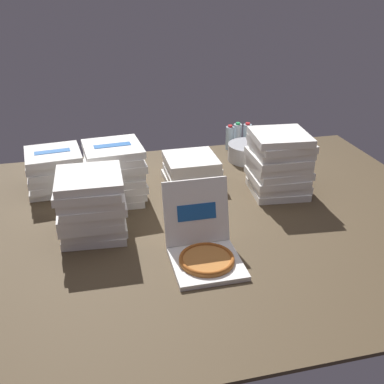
{
  "coord_description": "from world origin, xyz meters",
  "views": [
    {
      "loc": [
        -0.61,
        -2.33,
        1.38
      ],
      "look_at": [
        -0.03,
        0.1,
        0.14
      ],
      "focal_mm": 42.66,
      "sensor_mm": 36.0,
      "label": 1
    }
  ],
  "objects_px": {
    "pizza_stack_left_far": "(115,173)",
    "water_bottle_2": "(237,135)",
    "pizza_stack_center_near": "(279,163)",
    "pizza_stack_left_near": "(191,169)",
    "pizza_stack_right_far": "(55,170)",
    "ice_bucket": "(249,152)",
    "water_bottle_1": "(247,135)",
    "open_pizza_box": "(203,246)",
    "pizza_stack_right_mid": "(91,205)",
    "water_bottle_3": "(282,151)",
    "water_bottle_0": "(230,138)"
  },
  "relations": [
    {
      "from": "water_bottle_3",
      "to": "pizza_stack_center_near",
      "type": "bearing_deg",
      "value": -116.85
    },
    {
      "from": "water_bottle_1",
      "to": "water_bottle_2",
      "type": "bearing_deg",
      "value": 161.65
    },
    {
      "from": "pizza_stack_left_near",
      "to": "ice_bucket",
      "type": "distance_m",
      "value": 0.61
    },
    {
      "from": "pizza_stack_left_near",
      "to": "water_bottle_1",
      "type": "height_order",
      "value": "water_bottle_1"
    },
    {
      "from": "open_pizza_box",
      "to": "pizza_stack_center_near",
      "type": "bearing_deg",
      "value": 43.55
    },
    {
      "from": "pizza_stack_right_mid",
      "to": "water_bottle_3",
      "type": "bearing_deg",
      "value": 26.38
    },
    {
      "from": "water_bottle_0",
      "to": "water_bottle_1",
      "type": "relative_size",
      "value": 1.0
    },
    {
      "from": "pizza_stack_left_near",
      "to": "water_bottle_3",
      "type": "distance_m",
      "value": 0.78
    },
    {
      "from": "pizza_stack_left_near",
      "to": "pizza_stack_left_far",
      "type": "distance_m",
      "value": 0.57
    },
    {
      "from": "pizza_stack_left_near",
      "to": "pizza_stack_right_far",
      "type": "relative_size",
      "value": 0.94
    },
    {
      "from": "water_bottle_1",
      "to": "pizza_stack_right_mid",
      "type": "bearing_deg",
      "value": -139.45
    },
    {
      "from": "pizza_stack_left_far",
      "to": "pizza_stack_right_far",
      "type": "relative_size",
      "value": 1.0
    },
    {
      "from": "pizza_stack_right_mid",
      "to": "pizza_stack_center_near",
      "type": "bearing_deg",
      "value": 12.28
    },
    {
      "from": "pizza_stack_right_mid",
      "to": "pizza_stack_left_near",
      "type": "bearing_deg",
      "value": 38.51
    },
    {
      "from": "pizza_stack_right_far",
      "to": "water_bottle_2",
      "type": "bearing_deg",
      "value": 19.04
    },
    {
      "from": "pizza_stack_center_near",
      "to": "water_bottle_2",
      "type": "bearing_deg",
      "value": 88.89
    },
    {
      "from": "water_bottle_0",
      "to": "water_bottle_1",
      "type": "xyz_separation_m",
      "value": [
        0.16,
        0.02,
        0.0
      ]
    },
    {
      "from": "pizza_stack_right_mid",
      "to": "pizza_stack_left_far",
      "type": "bearing_deg",
      "value": 68.55
    },
    {
      "from": "open_pizza_box",
      "to": "water_bottle_2",
      "type": "distance_m",
      "value": 1.7
    },
    {
      "from": "water_bottle_0",
      "to": "water_bottle_2",
      "type": "height_order",
      "value": "same"
    },
    {
      "from": "ice_bucket",
      "to": "open_pizza_box",
      "type": "bearing_deg",
      "value": -119.39
    },
    {
      "from": "water_bottle_0",
      "to": "water_bottle_2",
      "type": "relative_size",
      "value": 1.0
    },
    {
      "from": "ice_bucket",
      "to": "pizza_stack_left_far",
      "type": "bearing_deg",
      "value": -158.12
    },
    {
      "from": "pizza_stack_right_far",
      "to": "water_bottle_1",
      "type": "relative_size",
      "value": 1.94
    },
    {
      "from": "open_pizza_box",
      "to": "water_bottle_1",
      "type": "distance_m",
      "value": 1.71
    },
    {
      "from": "pizza_stack_center_near",
      "to": "water_bottle_0",
      "type": "height_order",
      "value": "pizza_stack_center_near"
    },
    {
      "from": "water_bottle_1",
      "to": "water_bottle_2",
      "type": "distance_m",
      "value": 0.08
    },
    {
      "from": "pizza_stack_center_near",
      "to": "pizza_stack_left_near",
      "type": "bearing_deg",
      "value": 150.99
    },
    {
      "from": "ice_bucket",
      "to": "water_bottle_0",
      "type": "distance_m",
      "value": 0.28
    },
    {
      "from": "pizza_stack_right_far",
      "to": "ice_bucket",
      "type": "height_order",
      "value": "pizza_stack_right_far"
    },
    {
      "from": "pizza_stack_center_near",
      "to": "water_bottle_0",
      "type": "bearing_deg",
      "value": 94.52
    },
    {
      "from": "water_bottle_0",
      "to": "water_bottle_3",
      "type": "bearing_deg",
      "value": -52.23
    },
    {
      "from": "pizza_stack_left_far",
      "to": "water_bottle_2",
      "type": "distance_m",
      "value": 1.32
    },
    {
      "from": "open_pizza_box",
      "to": "pizza_stack_left_near",
      "type": "height_order",
      "value": "open_pizza_box"
    },
    {
      "from": "water_bottle_1",
      "to": "open_pizza_box",
      "type": "bearing_deg",
      "value": -117.22
    },
    {
      "from": "pizza_stack_center_near",
      "to": "pizza_stack_right_far",
      "type": "distance_m",
      "value": 1.51
    },
    {
      "from": "pizza_stack_right_far",
      "to": "open_pizza_box",
      "type": "bearing_deg",
      "value": -53.68
    },
    {
      "from": "water_bottle_1",
      "to": "water_bottle_2",
      "type": "height_order",
      "value": "same"
    },
    {
      "from": "ice_bucket",
      "to": "water_bottle_2",
      "type": "bearing_deg",
      "value": 88.21
    },
    {
      "from": "pizza_stack_right_far",
      "to": "ice_bucket",
      "type": "relative_size",
      "value": 1.23
    },
    {
      "from": "pizza_stack_left_far",
      "to": "pizza_stack_left_near",
      "type": "bearing_deg",
      "value": 14.95
    },
    {
      "from": "pizza_stack_right_far",
      "to": "pizza_stack_center_near",
      "type": "bearing_deg",
      "value": -14.89
    },
    {
      "from": "pizza_stack_center_near",
      "to": "ice_bucket",
      "type": "bearing_deg",
      "value": 89.26
    },
    {
      "from": "pizza_stack_right_far",
      "to": "ice_bucket",
      "type": "xyz_separation_m",
      "value": [
        1.46,
        0.19,
        -0.07
      ]
    },
    {
      "from": "open_pizza_box",
      "to": "pizza_stack_left_far",
      "type": "bearing_deg",
      "value": 115.43
    },
    {
      "from": "pizza_stack_center_near",
      "to": "pizza_stack_left_far",
      "type": "relative_size",
      "value": 1.03
    },
    {
      "from": "ice_bucket",
      "to": "water_bottle_1",
      "type": "height_order",
      "value": "water_bottle_1"
    },
    {
      "from": "pizza_stack_center_near",
      "to": "water_bottle_1",
      "type": "bearing_deg",
      "value": 83.75
    },
    {
      "from": "pizza_stack_center_near",
      "to": "water_bottle_3",
      "type": "height_order",
      "value": "pizza_stack_center_near"
    },
    {
      "from": "pizza_stack_right_mid",
      "to": "water_bottle_2",
      "type": "bearing_deg",
      "value": 42.9
    }
  ]
}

